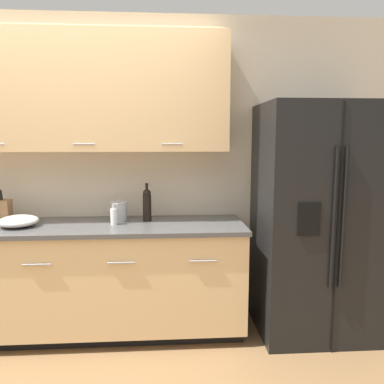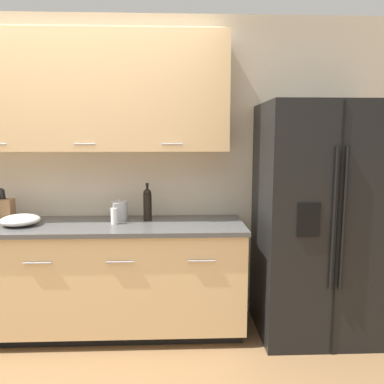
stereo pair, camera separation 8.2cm
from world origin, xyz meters
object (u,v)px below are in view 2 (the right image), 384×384
Objects in this scene: wine_bottle at (147,204)px; mixing_bowl at (20,220)px; refrigerator at (318,221)px; steel_canister at (120,211)px; soap_dispenser at (114,216)px; knife_block at (4,210)px.

wine_bottle is 0.99m from mixing_bowl.
refrigerator is 10.58× the size of steel_canister.
wine_bottle reaches higher than soap_dispenser.
steel_canister reaches higher than soap_dispenser.
wine_bottle is at bearing 25.75° from soap_dispenser.
wine_bottle is 1.05× the size of mixing_bowl.
knife_block is 0.25m from mixing_bowl.
wine_bottle is at bearing 173.45° from refrigerator.
refrigerator is 5.96× the size of wine_bottle.
wine_bottle reaches higher than knife_block.
mixing_bowl is at bearing -171.67° from wine_bottle.
knife_block is at bearing 179.58° from wine_bottle.
refrigerator is 2.35m from mixing_bowl.
refrigerator is at bearing -6.02° from steel_canister.
mixing_bowl is at bearing -178.32° from soap_dispenser.
refrigerator is at bearing -6.55° from wine_bottle.
knife_block reaches higher than steel_canister.
refrigerator is 2.54m from knife_block.
steel_canister is (-1.60, 0.17, 0.06)m from refrigerator.
knife_block is 0.93× the size of mixing_bowl.
soap_dispenser is at bearing 1.68° from mixing_bowl.
knife_block is at bearing -179.81° from steel_canister.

